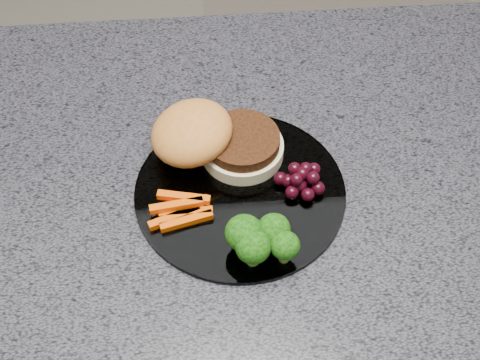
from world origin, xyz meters
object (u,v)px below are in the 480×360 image
object	(u,v)px
plate	(240,191)
grape_bunch	(302,179)
burger	(210,140)
island_cabinet	(230,326)

from	to	relation	value
plate	grape_bunch	distance (m)	0.08
plate	burger	xyz separation A→B (m)	(-0.03, 0.06, 0.03)
plate	grape_bunch	xyz separation A→B (m)	(0.08, 0.00, 0.02)
island_cabinet	burger	bearing A→B (deg)	140.59
island_cabinet	plate	xyz separation A→B (m)	(0.01, -0.05, 0.47)
plate	grape_bunch	world-z (taller)	grape_bunch
island_cabinet	grape_bunch	size ratio (longest dim) A/B	19.63
plate	burger	world-z (taller)	burger
island_cabinet	grape_bunch	xyz separation A→B (m)	(0.09, -0.05, 0.49)
island_cabinet	grape_bunch	world-z (taller)	grape_bunch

